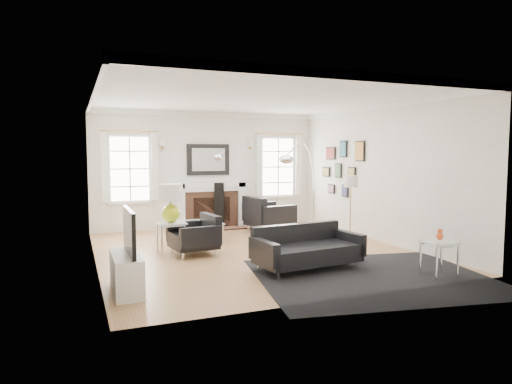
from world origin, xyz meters
name	(u,v)px	position (x,y,z in m)	size (l,w,h in m)	color
floor	(253,251)	(0.00, 0.00, 0.00)	(6.00, 6.00, 0.00)	#A37544
back_wall	(208,170)	(0.00, 3.00, 1.40)	(5.50, 0.04, 2.80)	white
front_wall	(344,187)	(0.00, -3.00, 1.40)	(5.50, 0.04, 2.80)	white
left_wall	(93,179)	(-2.75, 0.00, 1.40)	(0.04, 6.00, 2.80)	white
right_wall	(378,173)	(2.75, 0.00, 1.40)	(0.04, 6.00, 2.80)	white
ceiling	(253,98)	(0.00, 0.00, 2.80)	(5.50, 6.00, 0.02)	white
crown_molding	(253,101)	(0.00, 0.00, 2.74)	(5.50, 6.00, 0.12)	white
fireplace	(211,206)	(0.00, 2.79, 0.54)	(1.70, 0.69, 1.11)	white
mantel_mirror	(208,160)	(0.00, 2.95, 1.65)	(1.05, 0.07, 0.75)	black
window_left	(130,168)	(-1.85, 2.95, 1.46)	(1.24, 0.15, 1.62)	white
window_right	(278,167)	(1.85, 2.95, 1.46)	(1.24, 0.15, 1.62)	white
gallery_wall	(342,165)	(2.72, 1.30, 1.53)	(0.04, 1.73, 1.29)	black
tv_unit	(127,267)	(-2.44, -1.70, 0.33)	(0.35, 1.00, 1.09)	white
area_rug	(373,277)	(0.96, -2.34, 0.01)	(3.31, 2.76, 0.01)	black
sofa	(306,249)	(0.30, -1.49, 0.30)	(1.77, 0.95, 0.55)	black
armchair_left	(196,236)	(-1.03, 0.16, 0.32)	(0.86, 0.94, 0.58)	black
armchair_right	(266,216)	(1.03, 1.79, 0.38)	(1.03, 1.12, 0.68)	black
coffee_table	(199,224)	(-0.66, 1.38, 0.35)	(0.87, 0.87, 0.38)	silver
side_table_left	(171,228)	(-1.44, 0.40, 0.45)	(0.51, 0.51, 0.56)	silver
nesting_table	(439,249)	(1.88, -2.65, 0.41)	(0.48, 0.40, 0.53)	silver
gourd_lamp	(171,200)	(-1.44, 0.40, 0.96)	(0.43, 0.43, 0.70)	#B8C919
orange_vase	(440,235)	(1.88, -2.65, 0.62)	(0.11, 0.11, 0.17)	#D5481B
arc_floor_lamp	(301,183)	(1.58, 1.13, 1.15)	(1.50, 1.39, 2.12)	white
stick_floor_lamp	(351,185)	(2.01, -0.15, 1.19)	(0.28, 0.28, 1.37)	#B2853E
speaker_tower	(220,206)	(0.18, 2.65, 0.55)	(0.22, 0.22, 1.11)	black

